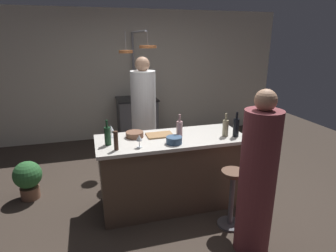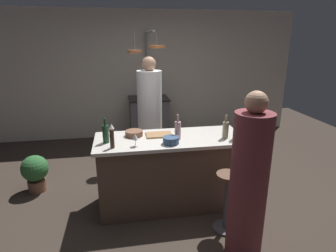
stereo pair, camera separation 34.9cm
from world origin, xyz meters
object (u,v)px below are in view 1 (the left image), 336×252
object	(u,v)px
pepper_mill	(116,141)
mixing_bowl_wooden	(135,134)
wine_bottle_rose	(179,130)
chef	(144,120)
bar_stool_right	(232,196)
wine_bottle_dark	(236,127)
wine_glass_near_left_guest	(139,138)
stove_range	(137,120)
mixing_bowl_blue	(174,140)
wine_bottle_white	(225,128)
guest_right	(257,181)
potted_plant	(28,178)
wine_glass_by_chef	(111,129)
wine_bottle_green	(108,136)
cutting_board	(160,135)

from	to	relation	value
pepper_mill	mixing_bowl_wooden	xyz separation A→B (m)	(0.26, 0.35, -0.07)
wine_bottle_rose	mixing_bowl_wooden	bearing A→B (deg)	157.79
chef	bar_stool_right	bearing A→B (deg)	-69.44
wine_bottle_dark	wine_glass_near_left_guest	size ratio (longest dim) A/B	2.09
stove_range	mixing_bowl_blue	distance (m)	2.70
pepper_mill	wine_glass_near_left_guest	distance (m)	0.25
stove_range	wine_bottle_white	bearing A→B (deg)	-75.93
bar_stool_right	wine_glass_near_left_guest	bearing A→B (deg)	156.71
guest_right	potted_plant	size ratio (longest dim) A/B	3.14
stove_range	wine_glass_by_chef	size ratio (longest dim) A/B	6.10
wine_bottle_rose	wine_glass_near_left_guest	distance (m)	0.53
bar_stool_right	mixing_bowl_wooden	distance (m)	1.33
wine_bottle_dark	mixing_bowl_wooden	distance (m)	1.23
bar_stool_right	mixing_bowl_wooden	world-z (taller)	mixing_bowl_wooden
wine_bottle_rose	wine_bottle_dark	xyz separation A→B (m)	(0.68, -0.11, 0.00)
wine_bottle_green	mixing_bowl_blue	xyz separation A→B (m)	(0.72, -0.17, -0.07)
wine_glass_near_left_guest	wine_bottle_white	bearing A→B (deg)	4.58
wine_bottle_green	mixing_bowl_wooden	xyz separation A→B (m)	(0.33, 0.17, -0.08)
stove_range	wine_glass_near_left_guest	xyz separation A→B (m)	(-0.43, -2.66, 0.56)
wine_bottle_green	wine_bottle_white	size ratio (longest dim) A/B	1.01
guest_right	wine_glass_by_chef	world-z (taller)	guest_right
wine_bottle_green	wine_bottle_dark	size ratio (longest dim) A/B	0.95
mixing_bowl_blue	wine_glass_near_left_guest	bearing A→B (deg)	-178.33
wine_bottle_rose	mixing_bowl_blue	world-z (taller)	wine_bottle_rose
mixing_bowl_wooden	mixing_bowl_blue	size ratio (longest dim) A/B	1.17
cutting_board	wine_bottle_dark	world-z (taller)	wine_bottle_dark
stove_range	mixing_bowl_wooden	distance (m)	2.40
bar_stool_right	wine_bottle_dark	xyz separation A→B (m)	(0.25, 0.44, 0.64)
pepper_mill	wine_bottle_green	bearing A→B (deg)	112.13
chef	wine_bottle_rose	size ratio (longest dim) A/B	5.97
mixing_bowl_blue	wine_bottle_white	bearing A→B (deg)	6.30
stove_range	bar_stool_right	bearing A→B (deg)	-80.49
bar_stool_right	potted_plant	size ratio (longest dim) A/B	1.31
guest_right	wine_glass_near_left_guest	xyz separation A→B (m)	(-0.97, 0.79, 0.25)
potted_plant	wine_bottle_dark	bearing A→B (deg)	-17.63
wine_bottle_dark	guest_right	bearing A→B (deg)	-104.68
potted_plant	wine_glass_by_chef	xyz separation A→B (m)	(1.08, -0.41, 0.71)
bar_stool_right	wine_bottle_rose	size ratio (longest dim) A/B	2.27
wine_bottle_white	mixing_bowl_blue	size ratio (longest dim) A/B	1.57
cutting_board	guest_right	bearing A→B (deg)	-59.12
guest_right	pepper_mill	bearing A→B (deg)	147.11
wine_bottle_rose	wine_bottle_white	world-z (taller)	wine_bottle_rose
cutting_board	wine_bottle_green	distance (m)	0.66
mixing_bowl_blue	mixing_bowl_wooden	bearing A→B (deg)	139.38
wine_bottle_white	wine_glass_near_left_guest	world-z (taller)	wine_bottle_white
wine_bottle_green	chef	bearing A→B (deg)	60.68
potted_plant	guest_right	bearing A→B (deg)	-35.25
mixing_bowl_wooden	cutting_board	bearing A→B (deg)	-6.47
pepper_mill	wine_bottle_rose	bearing A→B (deg)	11.06
stove_range	wine_bottle_dark	distance (m)	2.79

